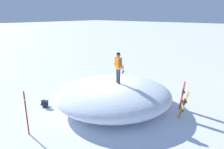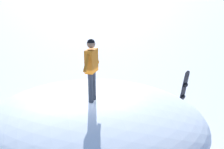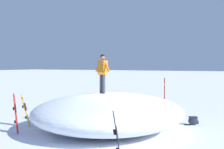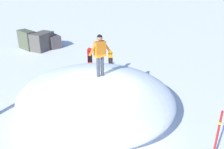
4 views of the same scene
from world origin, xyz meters
name	(u,v)px [view 1 (image 1 of 4)]	position (x,y,z in m)	size (l,w,h in m)	color
ground	(104,106)	(0.00, 0.00, 0.00)	(240.00, 240.00, 0.00)	white
snow_mound	(114,95)	(0.31, -0.52, 0.79)	(6.24, 6.61, 1.57)	white
snowboarder_standing	(118,65)	(0.27, -0.84, 2.60)	(0.51, 0.97, 1.72)	#333842
snowboard_primary_upright	(183,95)	(2.63, -3.61, 0.86)	(0.32, 0.30, 1.67)	red
snowboard_secondary_upright	(123,74)	(3.94, 1.69, 0.81)	(0.37, 0.36, 1.57)	black
snowboard_tertiary_upright	(184,105)	(1.61, -4.11, 0.78)	(0.44, 0.48, 1.52)	orange
backpack_near	(45,104)	(-2.33, 2.58, 0.21)	(0.47, 0.70, 0.41)	#1E2333
trail_marker_pole	(26,112)	(-4.38, 0.59, 1.09)	(0.10, 0.10, 2.08)	#A51E19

